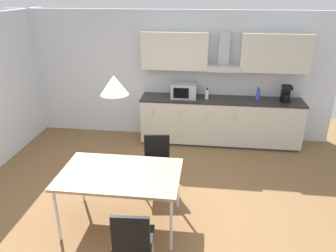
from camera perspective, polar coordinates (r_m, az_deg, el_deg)
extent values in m
cube|color=brown|center=(4.75, -4.29, -14.51)|extent=(8.11, 7.90, 0.02)
cube|color=silver|center=(6.63, -0.11, 8.79)|extent=(6.49, 0.10, 2.51)
cube|color=#333333|center=(6.68, 8.78, -2.60)|extent=(2.94, 0.54, 0.05)
cube|color=beige|center=(6.50, 9.02, 0.93)|extent=(3.06, 0.58, 0.84)
cube|color=#282321|center=(6.35, 9.26, 4.55)|extent=(3.08, 0.60, 0.03)
cube|color=silver|center=(6.22, -2.61, 2.23)|extent=(0.01, 0.01, 0.14)
cube|color=silver|center=(6.16, 2.08, 2.02)|extent=(0.01, 0.01, 0.14)
cube|color=silver|center=(6.14, 6.82, 1.80)|extent=(0.01, 0.01, 0.14)
cube|color=silver|center=(6.16, 11.56, 1.57)|extent=(0.01, 0.01, 0.14)
cube|color=silver|center=(6.54, 9.34, 7.54)|extent=(3.06, 0.02, 0.51)
cube|color=beige|center=(6.28, 1.22, 13.04)|extent=(1.24, 0.34, 0.69)
cube|color=beige|center=(6.36, 18.15, 12.06)|extent=(1.24, 0.34, 0.69)
cube|color=#B7BABF|center=(6.29, 9.58, 10.01)|extent=(0.59, 0.40, 0.10)
cube|color=#B7BABF|center=(6.34, 9.74, 13.05)|extent=(0.20, 0.16, 0.64)
cube|color=#ADADB2|center=(6.32, 2.79, 6.19)|extent=(0.48, 0.34, 0.28)
cube|color=black|center=(6.15, 2.29, 5.75)|extent=(0.29, 0.01, 0.20)
cube|color=black|center=(6.51, 19.73, 4.15)|extent=(0.18, 0.18, 0.02)
cylinder|color=black|center=(6.48, 19.83, 4.70)|extent=(0.12, 0.12, 0.12)
cube|color=black|center=(6.52, 19.79, 5.48)|extent=(0.16, 0.08, 0.30)
cube|color=black|center=(6.42, 20.05, 6.31)|extent=(0.18, 0.16, 0.06)
cylinder|color=white|center=(6.28, 6.79, 5.48)|extent=(0.07, 0.07, 0.18)
cylinder|color=black|center=(6.25, 6.83, 6.43)|extent=(0.03, 0.03, 0.04)
cylinder|color=blue|center=(6.40, 15.41, 5.25)|extent=(0.07, 0.07, 0.20)
cylinder|color=black|center=(6.37, 15.52, 6.31)|extent=(0.03, 0.03, 0.04)
cube|color=tan|center=(4.15, -8.35, -8.30)|extent=(1.50, 0.93, 0.04)
cylinder|color=silver|center=(4.27, -18.75, -14.55)|extent=(0.04, 0.04, 0.72)
cylinder|color=silver|center=(3.93, 0.55, -16.86)|extent=(0.04, 0.04, 0.72)
cylinder|color=silver|center=(4.88, -14.77, -8.94)|extent=(0.04, 0.04, 0.72)
cylinder|color=silver|center=(4.58, 1.74, -10.36)|extent=(0.04, 0.04, 0.72)
cube|color=black|center=(3.65, -5.93, -18.86)|extent=(0.43, 0.43, 0.04)
cube|color=black|center=(3.37, -6.56, -18.10)|extent=(0.38, 0.07, 0.40)
cylinder|color=silver|center=(3.96, -7.98, -19.59)|extent=(0.02, 0.02, 0.43)
cylinder|color=silver|center=(3.91, -2.77, -19.92)|extent=(0.02, 0.02, 0.43)
cube|color=black|center=(4.87, -1.98, -6.90)|extent=(0.44, 0.44, 0.04)
cube|color=black|center=(4.93, -1.94, -3.64)|extent=(0.38, 0.08, 0.40)
cylinder|color=silver|center=(4.85, 0.02, -10.32)|extent=(0.02, 0.02, 0.43)
cylinder|color=silver|center=(4.86, -4.06, -10.29)|extent=(0.02, 0.02, 0.43)
cylinder|color=silver|center=(5.14, 0.04, -8.24)|extent=(0.02, 0.02, 0.43)
cylinder|color=silver|center=(5.15, -3.79, -8.21)|extent=(0.02, 0.02, 0.43)
cone|color=silver|center=(3.69, -9.37, 7.06)|extent=(0.32, 0.32, 0.22)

